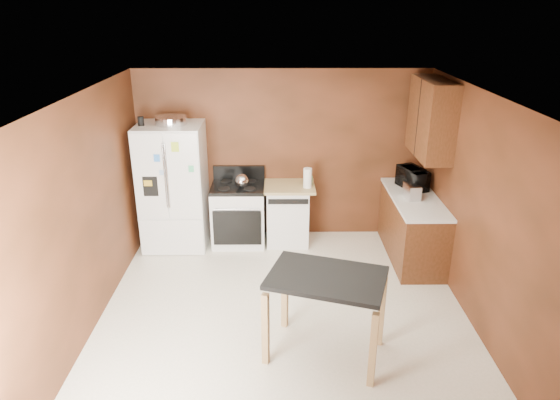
{
  "coord_description": "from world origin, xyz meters",
  "views": [
    {
      "loc": [
        -0.08,
        -4.81,
        3.36
      ],
      "look_at": [
        -0.04,
        0.85,
        1.1
      ],
      "focal_mm": 32.0,
      "sensor_mm": 36.0,
      "label": 1
    }
  ],
  "objects_px": {
    "green_canister": "(309,180)",
    "dishwasher": "(288,213)",
    "paper_towel": "(308,178)",
    "toaster": "(412,191)",
    "roasting_pan": "(171,120)",
    "pen_cup": "(141,121)",
    "island": "(326,289)",
    "kettle": "(242,181)",
    "refrigerator": "(174,187)",
    "gas_range": "(239,213)",
    "microwave": "(412,179)"
  },
  "relations": [
    {
      "from": "green_canister",
      "to": "refrigerator",
      "type": "distance_m",
      "value": 1.94
    },
    {
      "from": "pen_cup",
      "to": "gas_range",
      "type": "distance_m",
      "value": 1.89
    },
    {
      "from": "kettle",
      "to": "microwave",
      "type": "height_order",
      "value": "microwave"
    },
    {
      "from": "refrigerator",
      "to": "green_canister",
      "type": "bearing_deg",
      "value": 3.71
    },
    {
      "from": "roasting_pan",
      "to": "dishwasher",
      "type": "bearing_deg",
      "value": 1.99
    },
    {
      "from": "roasting_pan",
      "to": "gas_range",
      "type": "height_order",
      "value": "roasting_pan"
    },
    {
      "from": "toaster",
      "to": "gas_range",
      "type": "bearing_deg",
      "value": 160.48
    },
    {
      "from": "island",
      "to": "pen_cup",
      "type": "bearing_deg",
      "value": 133.39
    },
    {
      "from": "island",
      "to": "roasting_pan",
      "type": "bearing_deg",
      "value": 127.23
    },
    {
      "from": "green_canister",
      "to": "microwave",
      "type": "xyz_separation_m",
      "value": [
        1.45,
        -0.19,
        0.08
      ]
    },
    {
      "from": "kettle",
      "to": "island",
      "type": "height_order",
      "value": "kettle"
    },
    {
      "from": "roasting_pan",
      "to": "island",
      "type": "xyz_separation_m",
      "value": [
        1.92,
        -2.53,
        -1.1
      ]
    },
    {
      "from": "paper_towel",
      "to": "toaster",
      "type": "bearing_deg",
      "value": -18.47
    },
    {
      "from": "kettle",
      "to": "paper_towel",
      "type": "height_order",
      "value": "paper_towel"
    },
    {
      "from": "green_canister",
      "to": "gas_range",
      "type": "xyz_separation_m",
      "value": [
        -1.03,
        -0.06,
        -0.49
      ]
    },
    {
      "from": "kettle",
      "to": "toaster",
      "type": "distance_m",
      "value": 2.34
    },
    {
      "from": "roasting_pan",
      "to": "refrigerator",
      "type": "relative_size",
      "value": 0.24
    },
    {
      "from": "roasting_pan",
      "to": "island",
      "type": "distance_m",
      "value": 3.36
    },
    {
      "from": "roasting_pan",
      "to": "toaster",
      "type": "bearing_deg",
      "value": -8.56
    },
    {
      "from": "paper_towel",
      "to": "green_canister",
      "type": "bearing_deg",
      "value": 78.13
    },
    {
      "from": "paper_towel",
      "to": "green_canister",
      "type": "relative_size",
      "value": 2.33
    },
    {
      "from": "pen_cup",
      "to": "island",
      "type": "xyz_separation_m",
      "value": [
        2.31,
        -2.44,
        -1.11
      ]
    },
    {
      "from": "kettle",
      "to": "green_canister",
      "type": "relative_size",
      "value": 1.62
    },
    {
      "from": "paper_towel",
      "to": "dishwasher",
      "type": "height_order",
      "value": "paper_towel"
    },
    {
      "from": "paper_towel",
      "to": "toaster",
      "type": "relative_size",
      "value": 1.07
    },
    {
      "from": "toaster",
      "to": "gas_range",
      "type": "height_order",
      "value": "gas_range"
    },
    {
      "from": "green_canister",
      "to": "dishwasher",
      "type": "height_order",
      "value": "green_canister"
    },
    {
      "from": "green_canister",
      "to": "pen_cup",
      "type": "bearing_deg",
      "value": -175.42
    },
    {
      "from": "gas_range",
      "to": "pen_cup",
      "type": "bearing_deg",
      "value": -174.64
    },
    {
      "from": "kettle",
      "to": "refrigerator",
      "type": "bearing_deg",
      "value": 178.39
    },
    {
      "from": "kettle",
      "to": "toaster",
      "type": "height_order",
      "value": "kettle"
    },
    {
      "from": "toaster",
      "to": "dishwasher",
      "type": "distance_m",
      "value": 1.82
    },
    {
      "from": "paper_towel",
      "to": "toaster",
      "type": "distance_m",
      "value": 1.45
    },
    {
      "from": "kettle",
      "to": "microwave",
      "type": "xyz_separation_m",
      "value": [
        2.41,
        -0.04,
        0.03
      ]
    },
    {
      "from": "kettle",
      "to": "island",
      "type": "relative_size",
      "value": 0.15
    },
    {
      "from": "refrigerator",
      "to": "island",
      "type": "relative_size",
      "value": 1.4
    },
    {
      "from": "paper_towel",
      "to": "island",
      "type": "xyz_separation_m",
      "value": [
        0.04,
        -2.5,
        -0.27
      ]
    },
    {
      "from": "dishwasher",
      "to": "island",
      "type": "height_order",
      "value": "island"
    },
    {
      "from": "microwave",
      "to": "gas_range",
      "type": "distance_m",
      "value": 2.54
    },
    {
      "from": "gas_range",
      "to": "refrigerator",
      "type": "bearing_deg",
      "value": -176.19
    },
    {
      "from": "island",
      "to": "green_canister",
      "type": "bearing_deg",
      "value": 90.37
    },
    {
      "from": "kettle",
      "to": "green_canister",
      "type": "xyz_separation_m",
      "value": [
        0.96,
        0.15,
        -0.05
      ]
    },
    {
      "from": "paper_towel",
      "to": "pen_cup",
      "type": "bearing_deg",
      "value": -178.57
    },
    {
      "from": "roasting_pan",
      "to": "gas_range",
      "type": "distance_m",
      "value": 1.65
    },
    {
      "from": "toaster",
      "to": "island",
      "type": "xyz_separation_m",
      "value": [
        -1.33,
        -2.04,
        -0.24
      ]
    },
    {
      "from": "gas_range",
      "to": "paper_towel",
      "type": "bearing_deg",
      "value": -3.55
    },
    {
      "from": "microwave",
      "to": "dishwasher",
      "type": "relative_size",
      "value": 0.54
    },
    {
      "from": "kettle",
      "to": "dishwasher",
      "type": "height_order",
      "value": "kettle"
    },
    {
      "from": "green_canister",
      "to": "kettle",
      "type": "bearing_deg",
      "value": -170.94
    },
    {
      "from": "roasting_pan",
      "to": "green_canister",
      "type": "height_order",
      "value": "roasting_pan"
    }
  ]
}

